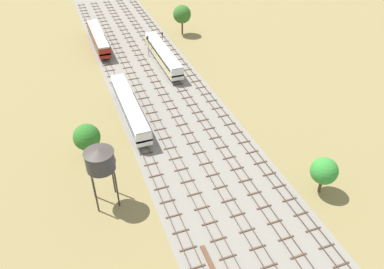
{
  "coord_description": "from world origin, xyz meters",
  "views": [
    {
      "loc": [
        -19.23,
        -16.53,
        42.04
      ],
      "look_at": [
        0.0,
        35.07,
        1.5
      ],
      "focal_mm": 36.28,
      "sensor_mm": 36.0,
      "label": 1
    }
  ],
  "objects_px": {
    "signal_post_near": "(162,39)",
    "water_tower": "(100,160)",
    "passenger_coach_centre_near": "(163,54)",
    "diesel_railcar_far_left_mid": "(98,38)",
    "signal_post_nearest": "(148,43)",
    "passenger_coach_far_left_nearest": "(129,107)"
  },
  "relations": [
    {
      "from": "signal_post_near",
      "to": "water_tower",
      "type": "bearing_deg",
      "value": -115.82
    },
    {
      "from": "passenger_coach_centre_near",
      "to": "signal_post_near",
      "type": "distance_m",
      "value": 7.8
    },
    {
      "from": "diesel_railcar_far_left_mid",
      "to": "signal_post_nearest",
      "type": "distance_m",
      "value": 14.7
    },
    {
      "from": "signal_post_nearest",
      "to": "signal_post_near",
      "type": "bearing_deg",
      "value": 25.24
    },
    {
      "from": "diesel_railcar_far_left_mid",
      "to": "signal_post_near",
      "type": "bearing_deg",
      "value": -28.11
    },
    {
      "from": "water_tower",
      "to": "signal_post_near",
      "type": "relative_size",
      "value": 1.92
    },
    {
      "from": "passenger_coach_centre_near",
      "to": "diesel_railcar_far_left_mid",
      "type": "bearing_deg",
      "value": 129.71
    },
    {
      "from": "water_tower",
      "to": "signal_post_nearest",
      "type": "xyz_separation_m",
      "value": [
        19.02,
        46.14,
        -4.5
      ]
    },
    {
      "from": "passenger_coach_centre_near",
      "to": "diesel_railcar_far_left_mid",
      "type": "xyz_separation_m",
      "value": [
        -12.85,
        15.48,
        -0.02
      ]
    },
    {
      "from": "passenger_coach_centre_near",
      "to": "signal_post_nearest",
      "type": "height_order",
      "value": "signal_post_nearest"
    },
    {
      "from": "passenger_coach_far_left_nearest",
      "to": "signal_post_nearest",
      "type": "distance_m",
      "value": 27.89
    },
    {
      "from": "passenger_coach_far_left_nearest",
      "to": "diesel_railcar_far_left_mid",
      "type": "height_order",
      "value": "same"
    },
    {
      "from": "passenger_coach_far_left_nearest",
      "to": "diesel_railcar_far_left_mid",
      "type": "xyz_separation_m",
      "value": [
        0.0,
        35.76,
        -0.02
      ]
    },
    {
      "from": "diesel_railcar_far_left_mid",
      "to": "water_tower",
      "type": "xyz_separation_m",
      "value": [
        -8.31,
        -56.17,
        5.4
      ]
    },
    {
      "from": "passenger_coach_far_left_nearest",
      "to": "water_tower",
      "type": "height_order",
      "value": "water_tower"
    },
    {
      "from": "passenger_coach_far_left_nearest",
      "to": "signal_post_nearest",
      "type": "height_order",
      "value": "signal_post_nearest"
    },
    {
      "from": "passenger_coach_centre_near",
      "to": "diesel_railcar_far_left_mid",
      "type": "height_order",
      "value": "same"
    },
    {
      "from": "passenger_coach_far_left_nearest",
      "to": "signal_post_near",
      "type": "height_order",
      "value": "signal_post_near"
    },
    {
      "from": "passenger_coach_far_left_nearest",
      "to": "passenger_coach_centre_near",
      "type": "distance_m",
      "value": 24.01
    },
    {
      "from": "passenger_coach_centre_near",
      "to": "signal_post_near",
      "type": "height_order",
      "value": "signal_post_near"
    },
    {
      "from": "signal_post_nearest",
      "to": "signal_post_near",
      "type": "relative_size",
      "value": 1.08
    },
    {
      "from": "passenger_coach_far_left_nearest",
      "to": "signal_post_near",
      "type": "xyz_separation_m",
      "value": [
        14.99,
        27.75,
        0.64
      ]
    }
  ]
}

